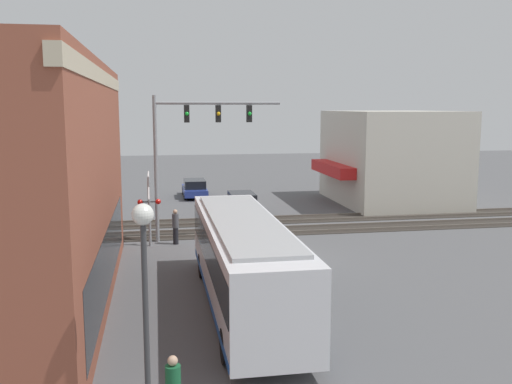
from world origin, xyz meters
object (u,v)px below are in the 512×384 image
(crossing_signal, at_px, (149,202))
(streetlamp, at_px, (146,305))
(city_bus, at_px, (243,259))
(parked_car_black, at_px, (242,204))
(parked_car_blue, at_px, (195,189))
(pedestrian_at_crossing, at_px, (175,226))

(crossing_signal, distance_m, streetlamp, 17.78)
(city_bus, relative_size, crossing_signal, 3.22)
(city_bus, relative_size, parked_car_black, 2.61)
(crossing_signal, distance_m, parked_car_black, 10.07)
(city_bus, xyz_separation_m, parked_car_black, (17.81, -2.60, -1.10))
(parked_car_black, bearing_deg, city_bus, 171.69)
(city_bus, xyz_separation_m, parked_car_blue, (25.63, -0.00, -1.12))
(streetlamp, bearing_deg, pedestrian_at_crossing, -3.77)
(city_bus, bearing_deg, parked_car_blue, -0.00)
(parked_car_blue, relative_size, pedestrian_at_crossing, 2.52)
(streetlamp, relative_size, pedestrian_at_crossing, 2.82)
(crossing_signal, relative_size, pedestrian_at_crossing, 2.07)
(city_bus, bearing_deg, crossing_signal, 18.75)
(crossing_signal, height_order, parked_car_blue, crossing_signal)
(city_bus, xyz_separation_m, crossing_signal, (9.85, 3.34, 0.51))
(crossing_signal, bearing_deg, city_bus, -161.25)
(crossing_signal, relative_size, parked_car_black, 0.81)
(city_bus, distance_m, crossing_signal, 10.41)
(crossing_signal, distance_m, parked_car_blue, 16.22)
(parked_car_black, xyz_separation_m, pedestrian_at_crossing, (-7.80, 4.64, 0.27))
(streetlamp, bearing_deg, city_bus, -22.12)
(crossing_signal, relative_size, streetlamp, 0.74)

